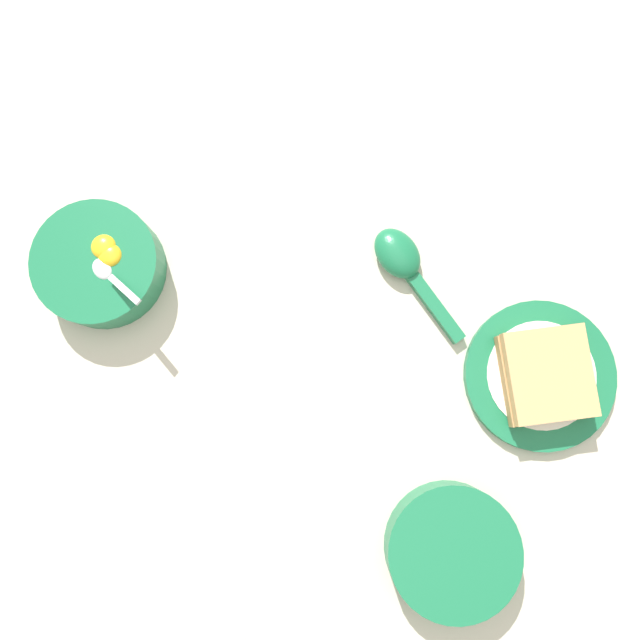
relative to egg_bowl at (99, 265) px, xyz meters
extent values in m
plane|color=beige|center=(-0.24, -0.10, -0.03)|extent=(3.00, 3.00, 0.00)
cylinder|color=#196B42|center=(0.00, 0.00, 0.00)|extent=(0.14, 0.14, 0.05)
cylinder|color=white|center=(0.00, 0.00, 0.01)|extent=(0.12, 0.12, 0.02)
ellipsoid|color=yellow|center=(-0.01, -0.02, 0.02)|extent=(0.03, 0.03, 0.01)
ellipsoid|color=yellow|center=(0.01, -0.02, 0.02)|extent=(0.03, 0.03, 0.02)
cylinder|color=black|center=(0.01, 0.01, 0.02)|extent=(0.04, 0.04, 0.00)
ellipsoid|color=silver|center=(-0.01, 0.00, 0.02)|extent=(0.03, 0.02, 0.01)
cube|color=silver|center=(-0.05, -0.01, 0.04)|extent=(0.05, 0.02, 0.03)
cylinder|color=#196B42|center=(-0.39, -0.33, -0.02)|extent=(0.17, 0.17, 0.01)
cylinder|color=white|center=(-0.39, -0.33, -0.01)|extent=(0.12, 0.12, 0.00)
cube|color=tan|center=(-0.39, -0.32, -0.01)|extent=(0.13, 0.13, 0.02)
cube|color=tan|center=(-0.39, -0.33, 0.01)|extent=(0.13, 0.13, 0.02)
ellipsoid|color=#196B42|center=(-0.19, -0.28, -0.01)|extent=(0.06, 0.05, 0.03)
cube|color=#196B42|center=(-0.26, -0.28, -0.02)|extent=(0.10, 0.02, 0.01)
cylinder|color=#196B42|center=(-0.48, -0.13, 0.00)|extent=(0.14, 0.14, 0.04)
cylinder|color=white|center=(-0.48, -0.13, 0.01)|extent=(0.12, 0.12, 0.01)
camera|label=1|loc=(-0.27, -0.11, 0.69)|focal=35.00mm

